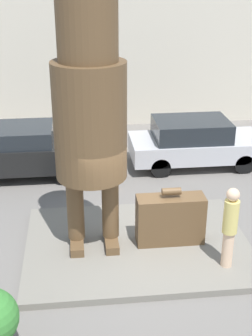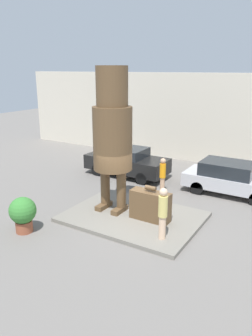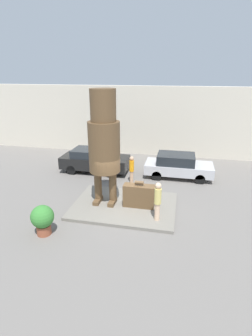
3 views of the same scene
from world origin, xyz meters
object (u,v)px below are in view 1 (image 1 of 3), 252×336
Objects in this scene: statue_figure at (90,104)px; parked_car_black at (18,150)px; parked_car_silver at (195,142)px; worker_hivis at (115,160)px; tourist at (230,225)px; giant_suitcase at (170,219)px.

statue_figure is 1.25× the size of parked_car_black.
parked_car_silver is (3.42, 4.48, -2.59)m from statue_figure.
parked_car_black is 2.66× the size of worker_hivis.
tourist is at bearing -23.10° from statue_figure.
parked_car_black is (-4.74, 5.44, -0.31)m from tourist.
tourist reaches higher than worker_hivis.
tourist is 1.07× the size of worker_hivis.
giant_suitcase is 3.23m from worker_hivis.
giant_suitcase is (1.71, -0.10, -2.66)m from statue_figure.
parked_car_black is (-3.74, 4.39, 0.11)m from giant_suitcase.
parked_car_silver reaches higher than giant_suitcase.
parked_car_silver is at bearing 2.05° from parked_car_black.
parked_car_black is (-2.04, 4.29, -2.56)m from statue_figure.
worker_hivis is at bearing -150.69° from parked_car_silver.
worker_hivis is (2.78, -1.31, 0.09)m from parked_car_black.
worker_hivis is (0.74, 2.98, -2.46)m from statue_figure.
statue_figure is 5.39m from parked_car_black.
parked_car_silver is at bearing 52.69° from statue_figure.
parked_car_black reaches higher than giant_suitcase.
tourist is 5.69m from parked_car_silver.
statue_figure is 3.93m from worker_hivis.
tourist is 4.58m from worker_hivis.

